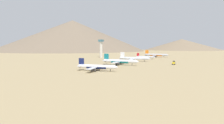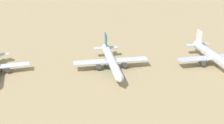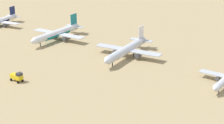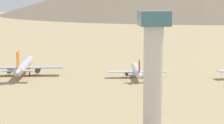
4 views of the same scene
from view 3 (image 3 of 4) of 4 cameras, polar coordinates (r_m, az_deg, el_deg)
ground_plane at (r=171.11m, az=1.77°, el=0.22°), size 1800.00×1800.00×0.00m
parked_jet_1 at (r=201.50m, az=-8.11°, el=4.21°), size 38.55×31.24×11.14m
parked_jet_2 at (r=173.76m, az=2.20°, el=1.85°), size 39.45×32.06×11.37m
service_truck at (r=152.48m, az=-13.85°, el=-2.08°), size 2.97×5.34×3.90m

